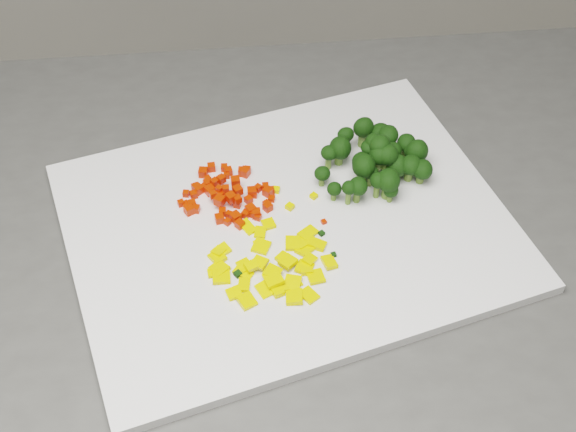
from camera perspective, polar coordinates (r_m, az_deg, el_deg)
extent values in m
cube|color=#494947|center=(1.32, 1.31, -13.95)|extent=(1.12, 0.83, 0.90)
cube|color=white|center=(0.94, 0.00, -0.69)|extent=(0.56, 0.47, 0.01)
cube|color=red|center=(0.96, -4.24, 1.47)|extent=(0.01, 0.01, 0.01)
cube|color=red|center=(0.97, -6.39, 1.89)|extent=(0.01, 0.01, 0.01)
cube|color=red|center=(0.99, -4.26, 3.20)|extent=(0.01, 0.01, 0.01)
cube|color=red|center=(0.98, -5.03, 2.44)|extent=(0.01, 0.01, 0.01)
cube|color=red|center=(0.98, -5.93, 2.10)|extent=(0.01, 0.01, 0.01)
cube|color=red|center=(0.94, -4.33, -0.42)|extent=(0.01, 0.01, 0.01)
cube|color=red|center=(0.97, -2.14, 2.00)|extent=(0.01, 0.01, 0.01)
cube|color=red|center=(0.95, -4.09, 1.32)|extent=(0.01, 0.01, 0.01)
cube|color=red|center=(0.97, -1.43, 1.74)|extent=(0.01, 0.01, 0.01)
cube|color=red|center=(1.00, -5.46, 3.47)|extent=(0.01, 0.01, 0.01)
cube|color=red|center=(0.99, -5.74, 2.63)|extent=(0.01, 0.01, 0.01)
cube|color=red|center=(0.97, -3.75, 2.47)|extent=(0.01, 0.01, 0.01)
cube|color=red|center=(0.97, -6.73, 1.52)|extent=(0.01, 0.01, 0.01)
cube|color=red|center=(0.97, -4.77, 1.59)|extent=(0.02, 0.02, 0.01)
cube|color=red|center=(0.99, -4.39, 2.92)|extent=(0.01, 0.01, 0.01)
cube|color=red|center=(0.95, -6.56, 0.51)|extent=(0.01, 0.01, 0.01)
cube|color=red|center=(0.96, -4.44, 1.93)|extent=(0.01, 0.01, 0.01)
cube|color=red|center=(0.98, -6.62, 2.07)|extent=(0.01, 0.01, 0.01)
cube|color=red|center=(0.96, -6.83, 0.87)|extent=(0.01, 0.01, 0.01)
cube|color=red|center=(0.94, -2.57, 0.28)|extent=(0.01, 0.01, 0.01)
cube|color=red|center=(0.98, -6.47, 1.96)|extent=(0.01, 0.01, 0.01)
cube|color=red|center=(0.95, -7.06, 0.34)|extent=(0.01, 0.01, 0.01)
cube|color=red|center=(0.94, -3.03, 0.13)|extent=(0.01, 0.01, 0.01)
cube|color=red|center=(0.95, -4.06, 1.41)|extent=(0.01, 0.01, 0.01)
cube|color=red|center=(0.96, -2.83, 1.16)|extent=(0.01, 0.01, 0.01)
cube|color=red|center=(1.00, -6.11, 3.07)|extent=(0.01, 0.01, 0.01)
cube|color=red|center=(0.95, -4.89, 1.11)|extent=(0.02, 0.02, 0.01)
cube|color=red|center=(0.94, -2.67, 0.24)|extent=(0.01, 0.01, 0.01)
cube|color=red|center=(0.98, -5.72, 2.33)|extent=(0.01, 0.01, 0.01)
cube|color=red|center=(0.95, -3.60, 1.84)|extent=(0.01, 0.01, 0.01)
cube|color=red|center=(1.00, -2.91, 3.30)|extent=(0.01, 0.01, 0.01)
cube|color=red|center=(0.95, -1.45, 0.64)|extent=(0.01, 0.01, 0.01)
cube|color=red|center=(0.95, -4.68, 0.29)|extent=(0.01, 0.01, 0.01)
cube|color=red|center=(0.94, -4.89, -0.19)|extent=(0.01, 0.01, 0.01)
cube|color=red|center=(0.94, -3.75, -0.09)|extent=(0.01, 0.01, 0.01)
cube|color=red|center=(0.95, -5.38, 1.53)|extent=(0.01, 0.01, 0.01)
cube|color=red|center=(0.97, -7.27, 1.59)|extent=(0.01, 0.01, 0.01)
cube|color=red|center=(0.97, -5.59, 1.83)|extent=(0.01, 0.01, 0.01)
cube|color=red|center=(0.96, -2.58, 1.70)|extent=(0.01, 0.01, 0.01)
cube|color=red|center=(0.94, -4.21, 0.11)|extent=(0.01, 0.01, 0.01)
cube|color=red|center=(0.95, -7.05, 0.43)|extent=(0.01, 0.01, 0.01)
cube|color=red|center=(0.97, -1.61, 2.11)|extent=(0.01, 0.01, 0.01)
cube|color=red|center=(0.93, -3.45, -0.58)|extent=(0.01, 0.01, 0.01)
cube|color=red|center=(0.94, -2.28, 0.19)|extent=(0.01, 0.01, 0.01)
cube|color=red|center=(0.95, -3.62, 0.86)|extent=(0.01, 0.01, 0.01)
cube|color=red|center=(0.94, -2.15, -0.08)|extent=(0.01, 0.01, 0.01)
cube|color=red|center=(0.95, -1.55, 0.87)|extent=(0.01, 0.01, 0.01)
cube|color=red|center=(0.95, -1.40, 0.70)|extent=(0.01, 0.01, 0.01)
cube|color=red|center=(0.99, -6.05, 3.10)|extent=(0.01, 0.01, 0.01)
cube|color=red|center=(0.97, -5.24, 2.43)|extent=(0.01, 0.01, 0.01)
cube|color=red|center=(0.96, -7.62, 0.91)|extent=(0.01, 0.01, 0.01)
cube|color=red|center=(0.97, -4.76, 2.64)|extent=(0.01, 0.01, 0.01)
cube|color=red|center=(1.00, -4.56, 3.45)|extent=(0.01, 0.01, 0.01)
cube|color=red|center=(0.97, -1.23, 1.81)|extent=(0.01, 0.01, 0.01)
cube|color=red|center=(0.99, -3.27, 3.16)|extent=(0.01, 0.01, 0.01)
cube|color=red|center=(0.96, -4.91, 1.93)|extent=(0.01, 0.01, 0.01)
cube|color=red|center=(0.95, -3.61, 1.20)|extent=(0.01, 0.01, 0.01)
cube|color=red|center=(0.99, -3.07, 3.13)|extent=(0.01, 0.01, 0.01)
cube|color=red|center=(0.94, -2.66, 0.45)|extent=(0.01, 0.01, 0.01)
cube|color=red|center=(0.96, -2.44, 1.54)|extent=(0.01, 0.01, 0.01)
cube|color=yellow|center=(0.91, -4.94, -2.54)|extent=(0.02, 0.02, 0.01)
cube|color=yellow|center=(0.87, 1.50, -5.65)|extent=(0.02, 0.03, 0.00)
cube|color=yellow|center=(0.91, -1.92, -2.19)|extent=(0.03, 0.03, 0.01)
cube|color=yellow|center=(0.90, -0.16, -3.12)|extent=(0.02, 0.03, 0.01)
cube|color=yellow|center=(0.91, -2.00, -2.04)|extent=(0.02, 0.02, 0.01)
cube|color=yellow|center=(0.91, 1.22, -2.38)|extent=(0.03, 0.03, 0.01)
cube|color=yellow|center=(0.88, 0.45, -4.77)|extent=(0.02, 0.02, 0.01)
cube|color=yellow|center=(0.88, -4.77, -4.36)|extent=(0.02, 0.02, 0.01)
cube|color=yellow|center=(0.90, 1.55, -3.13)|extent=(0.02, 0.02, 0.01)
cube|color=yellow|center=(0.93, -1.40, -0.58)|extent=(0.02, 0.02, 0.01)
cube|color=yellow|center=(0.87, -1.70, -5.28)|extent=(0.02, 0.02, 0.01)
cube|color=yellow|center=(0.87, -0.86, -5.23)|extent=(0.02, 0.02, 0.01)
cube|color=yellow|center=(0.86, -2.94, -6.06)|extent=(0.02, 0.02, 0.01)
cube|color=yellow|center=(0.91, 1.13, -1.85)|extent=(0.03, 0.02, 0.01)
cube|color=yellow|center=(0.88, 0.32, -4.86)|extent=(0.03, 0.03, 0.01)
cube|color=yellow|center=(0.91, 2.08, -2.03)|extent=(0.02, 0.02, 0.01)
cube|color=yellow|center=(0.89, -2.58, -3.54)|extent=(0.02, 0.02, 0.01)
cube|color=yellow|center=(0.87, -0.50, -5.10)|extent=(0.02, 0.02, 0.01)
cube|color=yellow|center=(0.90, -5.05, -2.94)|extent=(0.02, 0.02, 0.01)
cube|color=yellow|center=(0.88, -1.11, -4.00)|extent=(0.03, 0.02, 0.01)
cube|color=yellow|center=(0.89, 0.00, -3.28)|extent=(0.02, 0.02, 0.01)
cube|color=yellow|center=(0.87, -1.05, -4.48)|extent=(0.02, 0.02, 0.01)
cube|color=yellow|center=(0.89, -2.03, -3.32)|extent=(0.02, 0.02, 0.01)
cube|color=yellow|center=(0.88, -3.14, -4.92)|extent=(0.02, 0.02, 0.01)
cube|color=yellow|center=(0.91, 0.34, -1.96)|extent=(0.02, 0.02, 0.01)
cube|color=yellow|center=(0.89, -3.08, -3.54)|extent=(0.02, 0.02, 0.01)
cube|color=yellow|center=(0.89, -5.15, -4.03)|extent=(0.02, 0.01, 0.00)
cube|color=yellow|center=(0.93, -1.99, -1.16)|extent=(0.02, 0.02, 0.01)
cube|color=yellow|center=(0.88, 1.98, -4.33)|extent=(0.02, 0.02, 0.01)
cube|color=yellow|center=(0.91, -4.62, -2.39)|extent=(0.02, 0.02, 0.01)
cube|color=yellow|center=(0.93, -2.88, -0.79)|extent=(0.02, 0.03, 0.01)
cube|color=yellow|center=(0.89, -4.90, -3.74)|extent=(0.03, 0.03, 0.01)
cube|color=yellow|center=(0.89, -3.20, -4.06)|extent=(0.02, 0.02, 0.01)
cube|color=yellow|center=(0.89, 1.18, -3.69)|extent=(0.03, 0.03, 0.01)
cube|color=yellow|center=(0.90, 2.95, -3.29)|extent=(0.02, 0.02, 0.01)
cube|color=yellow|center=(0.87, -3.86, -5.50)|extent=(0.02, 0.02, 0.01)
cube|color=yellow|center=(0.86, 0.45, -5.78)|extent=(0.02, 0.02, 0.01)
cube|color=yellow|center=(0.91, 1.53, -2.05)|extent=(0.02, 0.03, 0.00)
cube|color=yellow|center=(0.89, 1.28, -3.83)|extent=(0.01, 0.02, 0.01)
cube|color=yellow|center=(0.92, 1.43, -1.23)|extent=(0.03, 0.02, 0.01)
cube|color=yellow|center=(0.97, -0.84, 1.88)|extent=(0.01, 0.01, 0.01)
cube|color=black|center=(0.89, -3.58, -4.14)|extent=(0.01, 0.01, 0.01)
cube|color=black|center=(0.90, 3.26, -2.76)|extent=(0.01, 0.01, 0.00)
cube|color=red|center=(0.94, 2.56, -0.41)|extent=(0.01, 0.01, 0.00)
cube|color=yellow|center=(0.96, 1.84, 1.43)|extent=(0.01, 0.01, 0.01)
cube|color=red|center=(0.96, -1.18, 1.24)|extent=(0.01, 0.01, 0.01)
cube|color=black|center=(0.92, 2.40, -1.24)|extent=(0.01, 0.01, 0.00)
cube|color=red|center=(0.96, -7.30, 0.86)|extent=(0.01, 0.01, 0.01)
cube|color=red|center=(0.97, -5.26, 1.72)|extent=(0.01, 0.01, 0.00)
cube|color=yellow|center=(0.95, 0.14, 0.68)|extent=(0.01, 0.01, 0.01)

